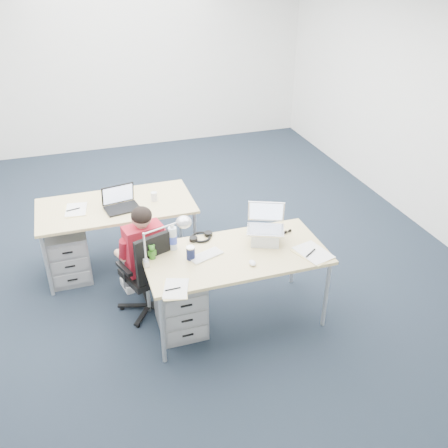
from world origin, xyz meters
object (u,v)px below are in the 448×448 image
at_px(desk_far, 116,209).
at_px(can_koozie, 191,253).
at_px(drawer_pedestal_near, 180,303).
at_px(wireless_keyboard, 206,255).
at_px(sunglasses, 288,232).
at_px(desk_lamp, 160,241).
at_px(office_chair, 149,288).
at_px(far_cup, 154,196).
at_px(cordless_phone, 167,240).
at_px(silver_laptop, 266,225).
at_px(desk_near, 235,258).
at_px(book_stack, 144,245).
at_px(seated_person, 141,254).
at_px(computer_mouse, 252,263).
at_px(headphones, 201,236).
at_px(water_bottle, 173,237).
at_px(bear_figurine, 152,252).
at_px(dark_laptop, 121,198).
at_px(drawer_pedestal_far, 69,253).

xyz_separation_m(desk_far, can_koozie, (0.49, -1.21, 0.11)).
bearing_deg(drawer_pedestal_near, wireless_keyboard, 0.52).
distance_m(sunglasses, desk_lamp, 1.25).
height_order(office_chair, far_cup, office_chair).
bearing_deg(office_chair, cordless_phone, -39.07).
bearing_deg(desk_far, silver_laptop, -43.74).
bearing_deg(wireless_keyboard, office_chair, 126.48).
height_order(desk_near, book_stack, book_stack).
xyz_separation_m(desk_near, seated_person, (-0.76, 0.51, -0.13)).
relative_size(drawer_pedestal_near, computer_mouse, 6.08).
distance_m(headphones, desk_lamp, 0.55).
bearing_deg(water_bottle, drawer_pedestal_near, -92.71).
bearing_deg(desk_lamp, wireless_keyboard, 12.97).
relative_size(desk_near, desk_lamp, 3.67).
height_order(seated_person, bear_figurine, seated_person).
bearing_deg(bear_figurine, desk_lamp, -73.45).
bearing_deg(far_cup, desk_lamp, -98.04).
xyz_separation_m(desk_far, sunglasses, (1.47, -1.07, 0.06)).
relative_size(headphones, far_cup, 2.51).
bearing_deg(drawer_pedestal_near, dark_laptop, 106.20).
xyz_separation_m(desk_near, dark_laptop, (-0.83, 1.13, 0.17)).
xyz_separation_m(drawer_pedestal_near, silver_laptop, (0.83, 0.06, 0.63)).
distance_m(wireless_keyboard, cordless_phone, 0.38).
bearing_deg(computer_mouse, water_bottle, 144.89).
bearing_deg(dark_laptop, desk_lamp, -90.35).
distance_m(drawer_pedestal_near, drawer_pedestal_far, 1.47).
xyz_separation_m(office_chair, water_bottle, (0.23, -0.11, 0.59)).
xyz_separation_m(desk_far, headphones, (0.67, -0.91, 0.07)).
relative_size(headphones, desk_lamp, 0.55).
bearing_deg(seated_person, silver_laptop, -32.36).
xyz_separation_m(desk_near, wireless_keyboard, (-0.26, 0.04, 0.05)).
relative_size(wireless_keyboard, desk_lamp, 0.68).
distance_m(book_stack, dark_laptop, 0.83).
distance_m(wireless_keyboard, book_stack, 0.56).
height_order(desk_far, drawer_pedestal_near, desk_far).
bearing_deg(dark_laptop, far_cup, 4.49).
bearing_deg(headphones, sunglasses, -27.92).
height_order(desk_far, seated_person, seated_person).
relative_size(wireless_keyboard, dark_laptop, 0.88).
height_order(silver_laptop, cordless_phone, silver_laptop).
relative_size(sunglasses, dark_laptop, 0.27).
relative_size(computer_mouse, sunglasses, 1.01).
height_order(drawer_pedestal_far, wireless_keyboard, wireless_keyboard).
bearing_deg(desk_near, book_stack, 157.76).
relative_size(desk_near, headphones, 6.69).
bearing_deg(desk_far, office_chair, -80.47).
xyz_separation_m(cordless_phone, desk_lamp, (-0.10, -0.23, 0.14)).
distance_m(seated_person, book_stack, 0.30).
height_order(desk_near, desk_far, same).
relative_size(cordless_phone, dark_laptop, 0.45).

